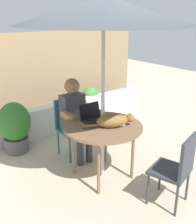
{
  "coord_description": "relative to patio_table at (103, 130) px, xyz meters",
  "views": [
    {
      "loc": [
        -1.97,
        -2.49,
        2.1
      ],
      "look_at": [
        0.0,
        0.1,
        0.89
      ],
      "focal_mm": 43.59,
      "sensor_mm": 36.0,
      "label": 1
    }
  ],
  "objects": [
    {
      "name": "person_seated",
      "position": [
        0.0,
        0.65,
        0.0
      ],
      "size": [
        0.48,
        0.48,
        1.22
      ],
      "color": "#3F3F47",
      "rests_on": "ground"
    },
    {
      "name": "planter_wall_low",
      "position": [
        0.0,
        1.68,
        -0.42
      ],
      "size": [
        4.59,
        0.2,
        0.52
      ],
      "primitive_type": "cube",
      "color": "beige",
      "rests_on": "ground"
    },
    {
      "name": "chair_occupied",
      "position": [
        0.0,
        0.81,
        -0.17
      ],
      "size": [
        0.4,
        0.4,
        0.88
      ],
      "color": "#1E606B",
      "rests_on": "ground"
    },
    {
      "name": "potted_plant_by_chair",
      "position": [
        1.14,
        1.86,
        -0.32
      ],
      "size": [
        0.34,
        0.34,
        0.66
      ],
      "color": "#595654",
      "rests_on": "ground"
    },
    {
      "name": "patio_umbrella",
      "position": [
        0.0,
        0.0,
        1.43
      ],
      "size": [
        2.01,
        2.01,
        2.26
      ],
      "color": "#B7B7BC",
      "rests_on": "ground"
    },
    {
      "name": "cat",
      "position": [
        0.08,
        -0.13,
        0.15
      ],
      "size": [
        0.59,
        0.38,
        0.17
      ],
      "color": "olive",
      "rests_on": "patio_table"
    },
    {
      "name": "laptop",
      "position": [
        -0.0,
        0.23,
        0.13
      ],
      "size": [
        0.32,
        0.27,
        0.21
      ],
      "color": "black",
      "rests_on": "patio_table"
    },
    {
      "name": "fence_back",
      "position": [
        0.0,
        2.32,
        0.2
      ],
      "size": [
        5.1,
        0.08,
        1.76
      ],
      "primitive_type": "cube",
      "color": "#937756",
      "rests_on": "ground"
    },
    {
      "name": "ground_plane",
      "position": [
        0.0,
        0.0,
        -0.68
      ],
      "size": [
        14.0,
        14.0,
        0.0
      ],
      "primitive_type": "plane",
      "color": "#BCAD93"
    },
    {
      "name": "potted_plant_near_fence",
      "position": [
        -0.65,
        1.39,
        -0.25
      ],
      "size": [
        0.5,
        0.5,
        0.81
      ],
      "color": "#595654",
      "rests_on": "ground"
    },
    {
      "name": "chair_empty",
      "position": [
        0.29,
        -0.96,
        -0.17
      ],
      "size": [
        0.5,
        0.5,
        0.88
      ],
      "color": "#33383F",
      "rests_on": "ground"
    },
    {
      "name": "patio_table",
      "position": [
        0.0,
        0.0,
        0.0
      ],
      "size": [
        1.02,
        1.02,
        0.74
      ],
      "color": "brown",
      "rests_on": "ground"
    }
  ]
}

